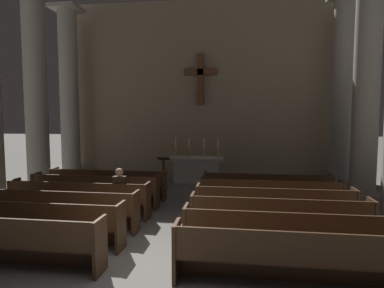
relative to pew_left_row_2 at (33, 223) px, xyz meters
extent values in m
plane|color=#66635E|center=(2.48, -0.93, -0.48)|extent=(80.00, 80.00, 0.00)
cube|color=#422B19|center=(0.00, -0.93, -0.05)|extent=(3.62, 0.40, 0.05)
cube|color=#422B19|center=(0.00, -0.75, -0.28)|extent=(3.62, 0.04, 0.40)
cube|color=#422B19|center=(1.84, -0.95, 0.00)|extent=(0.06, 0.50, 0.95)
cube|color=#422B19|center=(0.00, 0.04, -0.05)|extent=(3.62, 0.40, 0.05)
cube|color=#422B19|center=(0.00, -0.19, 0.22)|extent=(3.62, 0.05, 0.50)
cube|color=#422B19|center=(0.00, 0.22, -0.28)|extent=(3.62, 0.04, 0.40)
cube|color=#422B19|center=(1.84, 0.02, 0.00)|extent=(0.06, 0.50, 0.95)
cube|color=#422B19|center=(0.00, 1.01, -0.05)|extent=(3.62, 0.40, 0.05)
cube|color=#422B19|center=(0.00, 0.78, 0.22)|extent=(3.62, 0.05, 0.50)
cube|color=#422B19|center=(0.00, 1.19, -0.28)|extent=(3.62, 0.04, 0.40)
cube|color=#422B19|center=(1.84, 0.99, 0.00)|extent=(0.06, 0.50, 0.95)
cube|color=#422B19|center=(0.00, 1.97, -0.05)|extent=(3.62, 0.40, 0.05)
cube|color=#422B19|center=(0.00, 1.75, 0.22)|extent=(3.62, 0.05, 0.50)
cube|color=#422B19|center=(0.00, 2.15, -0.28)|extent=(3.62, 0.04, 0.40)
cube|color=#422B19|center=(1.84, 1.95, 0.00)|extent=(0.06, 0.50, 0.95)
cube|color=#422B19|center=(-1.84, 1.95, 0.00)|extent=(0.06, 0.50, 0.95)
cube|color=#422B19|center=(0.00, 2.94, -0.05)|extent=(3.62, 0.40, 0.05)
cube|color=#422B19|center=(0.00, 2.72, 0.22)|extent=(3.62, 0.05, 0.50)
cube|color=#422B19|center=(0.00, 3.12, -0.28)|extent=(3.62, 0.04, 0.40)
cube|color=#422B19|center=(1.84, 2.92, 0.00)|extent=(0.06, 0.50, 0.95)
cube|color=#422B19|center=(-1.84, 2.92, 0.00)|extent=(0.06, 0.50, 0.95)
cube|color=#422B19|center=(0.00, 3.91, -0.05)|extent=(3.62, 0.40, 0.05)
cube|color=#422B19|center=(0.00, 3.68, 0.22)|extent=(3.62, 0.05, 0.50)
cube|color=#422B19|center=(0.00, 4.09, -0.28)|extent=(3.62, 0.04, 0.40)
cube|color=#422B19|center=(1.84, 3.89, 0.00)|extent=(0.06, 0.50, 0.95)
cube|color=#422B19|center=(-1.84, 3.89, 0.00)|extent=(0.06, 0.50, 0.95)
cube|color=#422B19|center=(4.97, -0.93, -0.05)|extent=(3.62, 0.40, 0.05)
cube|color=#422B19|center=(4.97, -1.15, 0.22)|extent=(3.62, 0.05, 0.50)
cube|color=#422B19|center=(4.97, -0.75, -0.28)|extent=(3.62, 0.04, 0.40)
cube|color=#422B19|center=(3.13, -0.95, 0.00)|extent=(0.06, 0.50, 0.95)
cube|color=#422B19|center=(4.97, 0.04, -0.05)|extent=(3.62, 0.40, 0.05)
cube|color=#422B19|center=(4.97, -0.19, 0.22)|extent=(3.62, 0.05, 0.50)
cube|color=#422B19|center=(4.97, 0.22, -0.28)|extent=(3.62, 0.04, 0.40)
cube|color=#422B19|center=(3.13, 0.02, 0.00)|extent=(0.06, 0.50, 0.95)
cube|color=#422B19|center=(4.97, 1.01, -0.05)|extent=(3.62, 0.40, 0.05)
cube|color=#422B19|center=(4.97, 0.78, 0.22)|extent=(3.62, 0.05, 0.50)
cube|color=#422B19|center=(4.97, 1.19, -0.28)|extent=(3.62, 0.04, 0.40)
cube|color=#422B19|center=(3.13, 0.99, 0.00)|extent=(0.06, 0.50, 0.95)
cube|color=#422B19|center=(6.81, 0.99, 0.00)|extent=(0.06, 0.50, 0.95)
cube|color=#422B19|center=(4.97, 1.97, -0.05)|extent=(3.62, 0.40, 0.05)
cube|color=#422B19|center=(4.97, 1.75, 0.22)|extent=(3.62, 0.05, 0.50)
cube|color=#422B19|center=(4.97, 2.15, -0.28)|extent=(3.62, 0.04, 0.40)
cube|color=#422B19|center=(3.13, 1.95, 0.00)|extent=(0.06, 0.50, 0.95)
cube|color=#422B19|center=(6.81, 1.95, 0.00)|extent=(0.06, 0.50, 0.95)
cube|color=#422B19|center=(4.97, 2.94, -0.05)|extent=(3.62, 0.40, 0.05)
cube|color=#422B19|center=(4.97, 2.72, 0.22)|extent=(3.62, 0.05, 0.50)
cube|color=#422B19|center=(4.97, 3.12, -0.28)|extent=(3.62, 0.04, 0.40)
cube|color=#422B19|center=(3.13, 2.92, 0.00)|extent=(0.06, 0.50, 0.95)
cube|color=#422B19|center=(6.81, 2.92, 0.00)|extent=(0.06, 0.50, 0.95)
cube|color=#422B19|center=(4.97, 3.91, -0.05)|extent=(3.62, 0.40, 0.05)
cube|color=#422B19|center=(4.97, 3.68, 0.22)|extent=(3.62, 0.05, 0.50)
cube|color=#422B19|center=(4.97, 4.09, -0.28)|extent=(3.62, 0.04, 0.40)
cube|color=#422B19|center=(3.13, 3.89, 0.00)|extent=(0.06, 0.50, 0.95)
cube|color=#422B19|center=(6.81, 3.89, 0.00)|extent=(0.06, 0.50, 0.95)
cube|color=#9E998E|center=(-3.08, 4.97, -0.38)|extent=(1.10, 1.10, 0.20)
cylinder|color=#9E998E|center=(-3.08, 4.97, 3.05)|extent=(0.78, 0.78, 7.06)
cube|color=#9E998E|center=(8.04, 4.97, -0.38)|extent=(1.10, 1.10, 0.20)
cylinder|color=#9E998E|center=(8.04, 4.97, 3.05)|extent=(0.78, 0.78, 7.06)
cube|color=#9E998E|center=(-3.08, 7.32, -0.38)|extent=(1.10, 1.10, 0.20)
cylinder|color=#9E998E|center=(-3.08, 7.32, 3.05)|extent=(0.78, 0.78, 7.06)
cube|color=#9E998E|center=(-3.08, 7.32, 6.67)|extent=(1.18, 1.18, 0.16)
cube|color=#9E998E|center=(8.04, 7.32, -0.38)|extent=(1.10, 1.10, 0.20)
cylinder|color=#9E998E|center=(8.04, 7.32, 3.05)|extent=(0.78, 0.78, 7.06)
cube|color=#A8A399|center=(2.48, 6.89, -0.04)|extent=(1.76, 0.72, 0.88)
cube|color=#A8A399|center=(2.48, 6.89, 0.46)|extent=(2.20, 0.90, 0.12)
cube|color=silver|center=(2.48, 6.89, 0.53)|extent=(2.09, 0.85, 0.01)
cylinder|color=#B79338|center=(1.63, 6.89, 0.54)|extent=(0.16, 0.16, 0.02)
cylinder|color=#B79338|center=(1.63, 6.89, 0.74)|extent=(0.07, 0.07, 0.41)
cylinder|color=silver|center=(1.63, 6.89, 1.11)|extent=(0.04, 0.04, 0.34)
cylinder|color=#B79338|center=(2.18, 6.89, 0.54)|extent=(0.16, 0.16, 0.02)
cylinder|color=#B79338|center=(2.18, 6.89, 0.74)|extent=(0.07, 0.07, 0.41)
cylinder|color=silver|center=(2.18, 6.89, 1.11)|extent=(0.04, 0.04, 0.34)
cylinder|color=#B79338|center=(2.78, 6.89, 0.54)|extent=(0.16, 0.16, 0.02)
cylinder|color=#B79338|center=(2.78, 6.89, 0.74)|extent=(0.07, 0.07, 0.41)
cylinder|color=silver|center=(2.78, 6.89, 1.11)|extent=(0.04, 0.04, 0.34)
cylinder|color=#B79338|center=(3.33, 6.89, 0.54)|extent=(0.16, 0.16, 0.02)
cylinder|color=#B79338|center=(3.33, 6.89, 0.74)|extent=(0.07, 0.07, 0.41)
cylinder|color=silver|center=(3.33, 6.89, 1.11)|extent=(0.04, 0.04, 0.34)
cube|color=gray|center=(2.48, 8.50, 3.34)|extent=(12.37, 0.25, 7.64)
cube|color=brown|center=(2.48, 8.25, 3.72)|extent=(0.26, 0.26, 2.18)
cube|color=brown|center=(2.48, 8.25, 4.05)|extent=(1.40, 0.26, 0.26)
cylinder|color=#422B19|center=(1.41, 5.69, -0.46)|extent=(0.36, 0.36, 0.04)
cylinder|color=#422B19|center=(1.41, 5.69, 0.05)|extent=(0.10, 0.10, 1.05)
cube|color=#422B19|center=(1.41, 5.69, 0.60)|extent=(0.44, 0.31, 0.15)
cube|color=#26262B|center=(1.13, 2.15, -0.25)|extent=(0.24, 0.14, 0.45)
cube|color=#26262B|center=(1.13, 2.02, 0.03)|extent=(0.28, 0.36, 0.12)
cube|color=#2D2319|center=(1.13, 1.89, 0.36)|extent=(0.32, 0.20, 0.54)
sphere|color=tan|center=(1.13, 1.89, 0.74)|extent=(0.20, 0.20, 0.20)
camera|label=1|loc=(4.07, -5.93, 2.15)|focal=30.54mm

